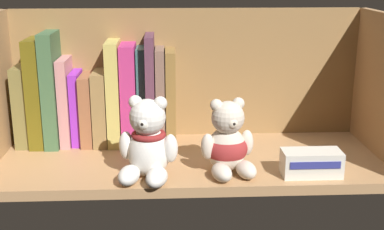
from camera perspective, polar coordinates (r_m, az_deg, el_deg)
shelf_board at (r=107.66cm, az=-0.22°, el=-5.23°), size 78.07×30.35×2.00cm
shelf_back_panel at (r=118.55cm, az=-0.58°, el=4.19°), size 80.47×1.20×31.29cm
shelf_side_panel_right at (r=112.26cm, az=20.55°, el=2.45°), size 1.60×32.75×31.29cm
book_0 at (r=120.17cm, az=-17.94°, el=1.18°), size 2.98×12.08×17.60cm
book_1 at (r=118.66cm, az=-16.56°, el=2.59°), size 3.10×13.75×23.54cm
book_2 at (r=117.78cm, az=-15.05°, el=2.95°), size 2.97×14.28×24.90cm
book_3 at (r=117.89cm, az=-13.64°, el=1.64°), size 2.13×12.42×19.21cm
book_4 at (r=117.88cm, az=-12.53°, el=0.94°), size 1.90×10.68×16.15cm
book_5 at (r=117.56cm, az=-11.37°, el=0.83°), size 2.51×12.70×15.58cm
book_6 at (r=117.07cm, az=-9.95°, el=1.01°), size 2.95×13.29×16.29cm
book_7 at (r=115.91cm, az=-8.54°, el=2.61°), size 2.73×13.61×22.87cm
book_8 at (r=115.72cm, az=-6.95°, el=2.46°), size 3.26×12.33×22.13cm
book_9 at (r=115.65cm, az=-5.59°, el=2.29°), size 1.81×9.36×21.32cm
book_10 at (r=115.23cm, az=-4.59°, el=3.00°), size 1.88×14.81×24.21cm
book_11 at (r=115.54cm, az=-3.52°, el=2.28°), size 1.96×11.46×21.18cm
book_12 at (r=115.59cm, az=-2.39°, el=2.20°), size 2.16×11.44×20.75cm
teddy_bear_larger at (r=95.71cm, az=-4.94°, el=-3.19°), size 11.88×12.21×15.61cm
teddy_bear_smaller at (r=98.38cm, az=3.97°, el=-3.21°), size 11.06×11.69×14.56cm
small_product_box at (r=100.33cm, az=13.08°, el=-5.21°), size 11.16×5.44×4.88cm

